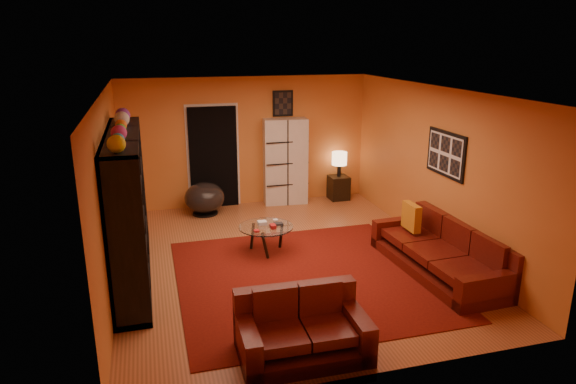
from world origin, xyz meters
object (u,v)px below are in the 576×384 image
object	(u,v)px
tv	(132,213)
loveseat	(301,328)
storage_cabinet	(285,162)
side_table	(339,188)
coffee_table	(266,229)
bowl_chair	(205,198)
sofa	(445,253)
entertainment_unit	(128,208)
table_lamp	(339,159)

from	to	relation	value
tv	loveseat	bearing A→B (deg)	-143.94
storage_cabinet	side_table	distance (m)	1.33
coffee_table	bowl_chair	xyz separation A→B (m)	(-0.73, 2.14, -0.06)
sofa	side_table	world-z (taller)	sofa
entertainment_unit	side_table	size ratio (longest dim) A/B	6.00
storage_cabinet	bowl_chair	world-z (taller)	storage_cabinet
tv	side_table	size ratio (longest dim) A/B	1.79
coffee_table	bowl_chair	distance (m)	2.26
sofa	storage_cabinet	world-z (taller)	storage_cabinet
tv	loveseat	distance (m)	3.02
coffee_table	storage_cabinet	bearing A→B (deg)	68.06
table_lamp	coffee_table	bearing A→B (deg)	-131.95
entertainment_unit	sofa	bearing A→B (deg)	-13.06
side_table	sofa	bearing A→B (deg)	-86.60
tv	table_lamp	xyz separation A→B (m)	(4.14, 2.79, -0.10)
coffee_table	bowl_chair	bearing A→B (deg)	108.80
entertainment_unit	tv	world-z (taller)	entertainment_unit
loveseat	table_lamp	bearing A→B (deg)	-23.93
side_table	loveseat	bearing A→B (deg)	-114.99
coffee_table	sofa	bearing A→B (deg)	-30.24
coffee_table	bowl_chair	size ratio (longest dim) A/B	1.12
coffee_table	side_table	bearing A→B (deg)	48.05
entertainment_unit	table_lamp	xyz separation A→B (m)	(4.19, 2.75, -0.18)
entertainment_unit	bowl_chair	xyz separation A→B (m)	(1.31, 2.50, -0.71)
entertainment_unit	storage_cabinet	size ratio (longest dim) A/B	1.70
tv	sofa	size ratio (longest dim) A/B	0.37
storage_cabinet	bowl_chair	size ratio (longest dim) A/B	2.27
sofa	loveseat	bearing A→B (deg)	-154.92
sofa	loveseat	distance (m)	2.98
loveseat	bowl_chair	size ratio (longest dim) A/B	1.80
loveseat	coffee_table	world-z (taller)	loveseat
coffee_table	storage_cabinet	distance (m)	2.68
sofa	bowl_chair	xyz separation A→B (m)	(-3.10, 3.52, 0.05)
loveseat	bowl_chair	distance (m)	4.94
coffee_table	storage_cabinet	world-z (taller)	storage_cabinet
sofa	bowl_chair	size ratio (longest dim) A/B	3.14
entertainment_unit	loveseat	size ratio (longest dim) A/B	2.15
entertainment_unit	side_table	world-z (taller)	entertainment_unit
tv	loveseat	xyz separation A→B (m)	(1.73, -2.38, -0.69)
table_lamp	entertainment_unit	bearing A→B (deg)	-146.74
entertainment_unit	coffee_table	size ratio (longest dim) A/B	3.45
tv	bowl_chair	distance (m)	2.91
entertainment_unit	tv	xyz separation A→B (m)	(0.05, -0.04, -0.07)
tv	bowl_chair	xyz separation A→B (m)	(1.26, 2.54, -0.64)
table_lamp	side_table	bearing A→B (deg)	63.43
bowl_chair	tv	bearing A→B (deg)	-116.45
tv	bowl_chair	size ratio (longest dim) A/B	1.15
coffee_table	loveseat	bearing A→B (deg)	-95.36
sofa	storage_cabinet	xyz separation A→B (m)	(-1.39, 3.82, 0.60)
bowl_chair	loveseat	bearing A→B (deg)	-84.57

